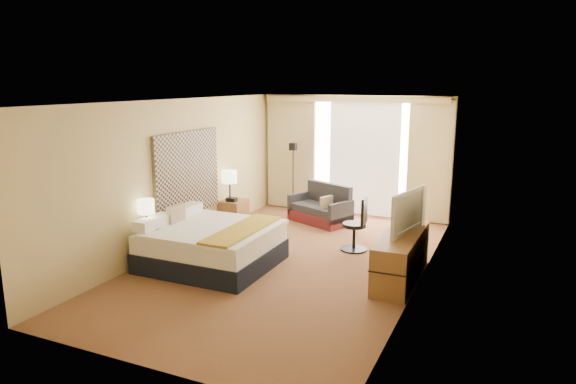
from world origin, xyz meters
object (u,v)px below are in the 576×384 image
at_px(loveseat, 321,210).
at_px(television, 402,210).
at_px(bed, 211,245).
at_px(floor_lamp, 293,163).
at_px(lamp_right, 230,177).
at_px(nightstand_right, 234,213).
at_px(lamp_left, 146,207).
at_px(media_dresser, 401,257).
at_px(desk_chair, 357,227).
at_px(nightstand_left, 154,249).

bearing_deg(loveseat, television, -23.69).
bearing_deg(loveseat, bed, -78.59).
distance_m(floor_lamp, lamp_right, 1.80).
bearing_deg(loveseat, lamp_right, -121.05).
xyz_separation_m(nightstand_right, lamp_left, (-0.06, -2.57, 0.70)).
relative_size(loveseat, television, 1.31).
distance_m(media_dresser, loveseat, 3.32).
height_order(desk_chair, lamp_left, lamp_left).
distance_m(loveseat, lamp_right, 2.04).
height_order(nightstand_left, bed, bed).
relative_size(nightstand_right, floor_lamp, 0.35).
bearing_deg(floor_lamp, loveseat, -33.08).
bearing_deg(loveseat, nightstand_right, -121.61).
relative_size(bed, loveseat, 1.32).
bearing_deg(lamp_right, desk_chair, -7.79).
distance_m(nightstand_right, media_dresser, 3.97).
relative_size(media_dresser, floor_lamp, 1.15).
distance_m(loveseat, floor_lamp, 1.37).
bearing_deg(desk_chair, bed, -143.67).
xyz_separation_m(nightstand_right, bed, (0.81, -2.10, 0.07)).
bearing_deg(desk_chair, lamp_left, -147.24).
distance_m(nightstand_left, floor_lamp, 4.25).
distance_m(lamp_left, television, 3.91).
height_order(loveseat, television, television).
distance_m(nightstand_right, lamp_right, 0.75).
distance_m(bed, lamp_left, 1.17).
xyz_separation_m(desk_chair, lamp_right, (-2.76, 0.38, 0.60)).
height_order(floor_lamp, lamp_right, floor_lamp).
height_order(nightstand_left, lamp_right, lamp_right).
height_order(media_dresser, television, television).
xyz_separation_m(desk_chair, television, (0.94, -0.89, 0.59)).
bearing_deg(floor_lamp, desk_chair, -44.17).
height_order(media_dresser, lamp_right, lamp_right).
bearing_deg(bed, nightstand_right, 111.09).
bearing_deg(lamp_right, loveseat, 35.02).
relative_size(loveseat, lamp_right, 2.39).
height_order(media_dresser, lamp_left, lamp_left).
height_order(nightstand_right, television, television).
xyz_separation_m(nightstand_left, nightstand_right, (0.00, 2.50, 0.00)).
xyz_separation_m(loveseat, lamp_left, (-1.56, -3.60, 0.71)).
distance_m(media_dresser, lamp_left, 3.97).
xyz_separation_m(nightstand_left, desk_chair, (2.71, 2.07, 0.15)).
distance_m(media_dresser, floor_lamp, 4.43).
relative_size(bed, floor_lamp, 1.23).
height_order(nightstand_left, loveseat, loveseat).
xyz_separation_m(loveseat, floor_lamp, (-0.91, 0.59, 0.84)).
xyz_separation_m(lamp_left, lamp_right, (0.01, 2.52, 0.04)).
relative_size(nightstand_left, lamp_left, 1.00).
height_order(nightstand_left, desk_chair, desk_chair).
bearing_deg(television, nightstand_right, 82.71).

